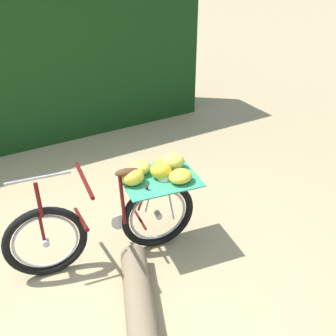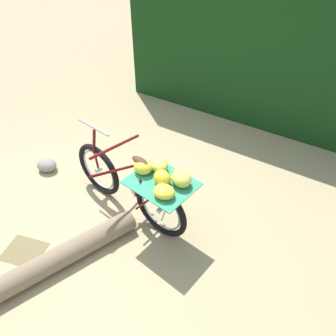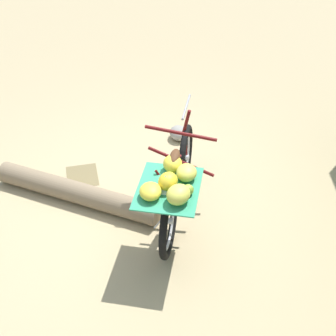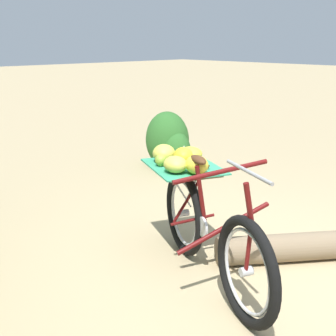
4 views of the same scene
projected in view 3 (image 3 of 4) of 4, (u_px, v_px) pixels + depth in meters
The scene contains 5 objects.
ground_plane at pixel (164, 201), 5.03m from camera, with size 60.00×60.00×0.00m, color tan.
bicycle at pixel (176, 184), 4.43m from camera, with size 1.75×1.01×1.03m.
fallen_log at pixel (77, 192), 4.96m from camera, with size 0.24×0.24×1.94m, color #7F6B51.
path_stone at pixel (179, 133), 5.99m from camera, with size 0.28×0.23×0.17m, color gray.
leaf_litter_patch at pixel (82, 176), 5.39m from camera, with size 0.44×0.36×0.01m, color olive.
Camera 3 is at (3.73, -0.84, 3.28)m, focal length 48.76 mm.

